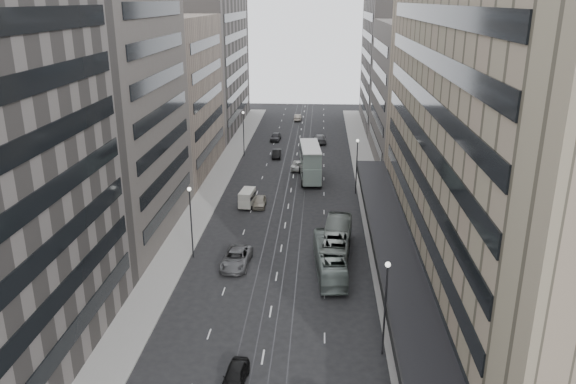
% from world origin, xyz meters
% --- Properties ---
extents(ground, '(220.00, 220.00, 0.00)m').
position_xyz_m(ground, '(0.00, 0.00, 0.00)').
color(ground, black).
rests_on(ground, ground).
extents(sidewalk_right, '(4.00, 125.00, 0.15)m').
position_xyz_m(sidewalk_right, '(12.00, 37.50, 0.07)').
color(sidewalk_right, gray).
rests_on(sidewalk_right, ground).
extents(sidewalk_left, '(4.00, 125.00, 0.15)m').
position_xyz_m(sidewalk_left, '(-12.00, 37.50, 0.07)').
color(sidewalk_left, gray).
rests_on(sidewalk_left, ground).
extents(department_store, '(19.20, 60.00, 30.00)m').
position_xyz_m(department_store, '(21.45, 8.00, 14.95)').
color(department_store, '#776D57').
rests_on(department_store, ground).
extents(building_right_mid, '(15.00, 28.00, 24.00)m').
position_xyz_m(building_right_mid, '(21.50, 52.00, 12.00)').
color(building_right_mid, '#544D48').
rests_on(building_right_mid, ground).
extents(building_right_far, '(15.00, 32.00, 28.00)m').
position_xyz_m(building_right_far, '(21.50, 82.00, 14.00)').
color(building_right_far, '#605A56').
rests_on(building_right_far, ground).
extents(building_left_b, '(15.00, 26.00, 34.00)m').
position_xyz_m(building_left_b, '(-21.50, 19.00, 17.00)').
color(building_left_b, '#544D48').
rests_on(building_left_b, ground).
extents(building_left_c, '(15.00, 28.00, 25.00)m').
position_xyz_m(building_left_c, '(-21.50, 46.00, 12.50)').
color(building_left_c, gray).
rests_on(building_left_c, ground).
extents(building_left_d, '(15.00, 38.00, 28.00)m').
position_xyz_m(building_left_d, '(-21.50, 79.00, 14.00)').
color(building_left_d, '#605A56').
rests_on(building_left_d, ground).
extents(lamp_right_near, '(0.44, 0.44, 8.32)m').
position_xyz_m(lamp_right_near, '(9.70, -5.00, 5.20)').
color(lamp_right_near, '#262628').
rests_on(lamp_right_near, ground).
extents(lamp_right_far, '(0.44, 0.44, 8.32)m').
position_xyz_m(lamp_right_far, '(9.70, 35.00, 5.20)').
color(lamp_right_far, '#262628').
rests_on(lamp_right_far, ground).
extents(lamp_left_near, '(0.44, 0.44, 8.32)m').
position_xyz_m(lamp_left_near, '(-9.70, 12.00, 5.20)').
color(lamp_left_near, '#262628').
rests_on(lamp_left_near, ground).
extents(lamp_left_far, '(0.44, 0.44, 8.32)m').
position_xyz_m(lamp_left_far, '(-9.70, 55.00, 5.20)').
color(lamp_left_far, '#262628').
rests_on(lamp_left_far, ground).
extents(bus_near, '(3.55, 11.48, 3.15)m').
position_xyz_m(bus_near, '(5.52, 9.17, 1.57)').
color(bus_near, gray).
rests_on(bus_near, ground).
extents(bus_far, '(3.98, 12.44, 3.41)m').
position_xyz_m(bus_far, '(6.33, 13.31, 1.70)').
color(bus_far, gray).
rests_on(bus_far, ground).
extents(double_decker, '(3.91, 10.48, 5.61)m').
position_xyz_m(double_decker, '(2.77, 41.30, 3.03)').
color(double_decker, gray).
rests_on(double_decker, ground).
extents(panel_van, '(2.20, 3.96, 2.40)m').
position_xyz_m(panel_van, '(-5.70, 28.54, 1.32)').
color(panel_van, silver).
rests_on(panel_van, ground).
extents(sedan_0, '(2.00, 4.22, 1.39)m').
position_xyz_m(sedan_0, '(-1.75, -9.38, 0.70)').
color(sedan_0, black).
rests_on(sedan_0, ground).
extents(sedan_2, '(3.15, 6.27, 1.70)m').
position_xyz_m(sedan_2, '(-4.57, 10.25, 0.85)').
color(sedan_2, '#555557').
rests_on(sedan_2, ground).
extents(sedan_4, '(1.68, 4.16, 1.42)m').
position_xyz_m(sedan_4, '(-3.97, 28.60, 0.71)').
color(sedan_4, '#A19785').
rests_on(sedan_4, ground).
extents(sedan_5, '(1.64, 4.38, 1.43)m').
position_xyz_m(sedan_5, '(-3.62, 54.30, 0.72)').
color(sedan_5, black).
rests_on(sedan_5, ground).
extents(sedan_6, '(2.87, 5.56, 1.50)m').
position_xyz_m(sedan_6, '(0.82, 47.19, 0.75)').
color(sedan_6, white).
rests_on(sedan_6, ground).
extents(sedan_7, '(2.76, 5.98, 1.69)m').
position_xyz_m(sedan_7, '(4.18, 66.02, 0.85)').
color(sedan_7, '#555557').
rests_on(sedan_7, ground).
extents(sedan_8, '(2.19, 4.82, 1.61)m').
position_xyz_m(sedan_8, '(-4.83, 67.23, 0.80)').
color(sedan_8, '#29282B').
rests_on(sedan_8, ground).
extents(sedan_9, '(1.62, 4.44, 1.45)m').
position_xyz_m(sedan_9, '(-1.17, 87.66, 0.73)').
color(sedan_9, '#B7AA98').
rests_on(sedan_9, ground).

